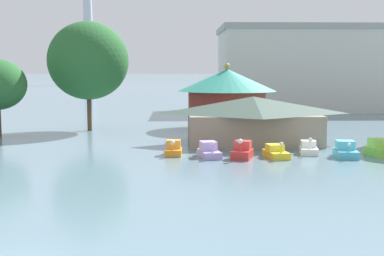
% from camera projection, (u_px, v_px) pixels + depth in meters
% --- Properties ---
extents(pedal_boat_orange, '(1.49, 2.30, 1.39)m').
position_uv_depth(pedal_boat_orange, '(174.00, 149.00, 42.88)').
color(pedal_boat_orange, orange).
rests_on(pedal_boat_orange, ground).
extents(pedal_boat_lavender, '(1.98, 3.12, 1.49)m').
position_uv_depth(pedal_boat_lavender, '(209.00, 151.00, 41.89)').
color(pedal_boat_lavender, '#B299D8').
rests_on(pedal_boat_lavender, ground).
extents(pedal_boat_red, '(2.15, 2.70, 1.76)m').
position_uv_depth(pedal_boat_red, '(242.00, 151.00, 41.21)').
color(pedal_boat_red, red).
rests_on(pedal_boat_red, ground).
extents(pedal_boat_yellow, '(1.94, 3.02, 1.48)m').
position_uv_depth(pedal_boat_yellow, '(276.00, 152.00, 41.68)').
color(pedal_boat_yellow, yellow).
rests_on(pedal_boat_yellow, ground).
extents(pedal_boat_white, '(1.81, 2.63, 1.56)m').
position_uv_depth(pedal_boat_white, '(309.00, 149.00, 43.53)').
color(pedal_boat_white, white).
rests_on(pedal_boat_white, ground).
extents(pedal_boat_cyan, '(1.96, 2.81, 1.39)m').
position_uv_depth(pedal_boat_cyan, '(346.00, 151.00, 41.80)').
color(pedal_boat_cyan, '#4CB7CC').
rests_on(pedal_boat_cyan, ground).
extents(pedal_boat_lime, '(1.94, 2.54, 1.60)m').
position_uv_depth(pedal_boat_lime, '(379.00, 149.00, 42.37)').
color(pedal_boat_lime, '#8CCC3F').
rests_on(pedal_boat_lime, ground).
extents(boathouse, '(13.63, 8.28, 4.65)m').
position_uv_depth(boathouse, '(253.00, 119.00, 49.48)').
color(boathouse, gray).
rests_on(boathouse, ground).
extents(green_roof_pavilion, '(12.07, 12.07, 8.07)m').
position_uv_depth(green_roof_pavilion, '(227.00, 95.00, 61.70)').
color(green_roof_pavilion, '#993328').
rests_on(green_roof_pavilion, ground).
extents(shoreline_tree_mid, '(9.51, 9.51, 12.93)m').
position_uv_depth(shoreline_tree_mid, '(88.00, 61.00, 59.46)').
color(shoreline_tree_mid, brown).
rests_on(shoreline_tree_mid, ground).
extents(background_building_block, '(40.46, 17.16, 15.01)m').
position_uv_depth(background_building_block, '(330.00, 69.00, 91.86)').
color(background_building_block, beige).
rests_on(background_building_block, ground).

